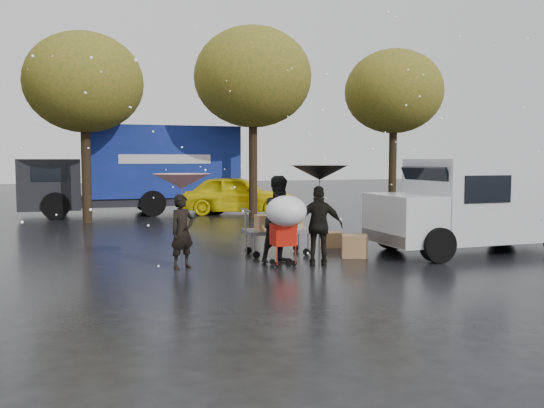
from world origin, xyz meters
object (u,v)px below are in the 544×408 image
object	(u,v)px
blue_truck	(140,170)
vendor_cart	(281,223)
yellow_taxi	(237,195)
person_black	(319,226)
white_van	(480,203)
person_pink	(182,232)
shopping_cart	(286,215)

from	to	relation	value
blue_truck	vendor_cart	bearing A→B (deg)	-79.81
blue_truck	yellow_taxi	world-z (taller)	blue_truck
person_black	vendor_cart	world-z (taller)	person_black
yellow_taxi	person_black	bearing A→B (deg)	-164.00
white_van	blue_truck	size ratio (longest dim) A/B	0.59
person_pink	person_black	distance (m)	2.81
person_black	yellow_taxi	bearing A→B (deg)	-74.16
shopping_cart	yellow_taxi	bearing A→B (deg)	79.66
person_black	vendor_cart	bearing A→B (deg)	-55.78
shopping_cart	yellow_taxi	xyz separation A→B (m)	(2.05, 11.26, -0.28)
vendor_cart	white_van	bearing A→B (deg)	-13.57
vendor_cart	white_van	size ratio (longest dim) A/B	0.31
vendor_cart	yellow_taxi	bearing A→B (deg)	80.49
shopping_cart	blue_truck	bearing A→B (deg)	97.17
shopping_cart	white_van	bearing A→B (deg)	3.98
person_pink	blue_truck	distance (m)	12.06
person_black	white_van	bearing A→B (deg)	-152.29
white_van	blue_truck	xyz separation A→B (m)	(-6.62, 12.20, 0.60)
white_van	yellow_taxi	bearing A→B (deg)	105.32
blue_truck	white_van	bearing A→B (deg)	-61.52
person_black	shopping_cart	world-z (taller)	person_black
blue_truck	yellow_taxi	bearing A→B (deg)	-19.61
white_van	blue_truck	distance (m)	13.89
shopping_cart	blue_truck	distance (m)	12.67
shopping_cart	blue_truck	world-z (taller)	blue_truck
vendor_cart	blue_truck	xyz separation A→B (m)	(-1.99, 11.08, 1.03)
shopping_cart	white_van	xyz separation A→B (m)	(5.04, 0.35, 0.10)
white_van	person_black	bearing A→B (deg)	-174.84
white_van	person_pink	bearing A→B (deg)	178.46
blue_truck	yellow_taxi	xyz separation A→B (m)	(3.63, -1.29, -0.98)
white_van	yellow_taxi	xyz separation A→B (m)	(-2.99, 10.91, -0.38)
vendor_cart	blue_truck	size ratio (longest dim) A/B	0.18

